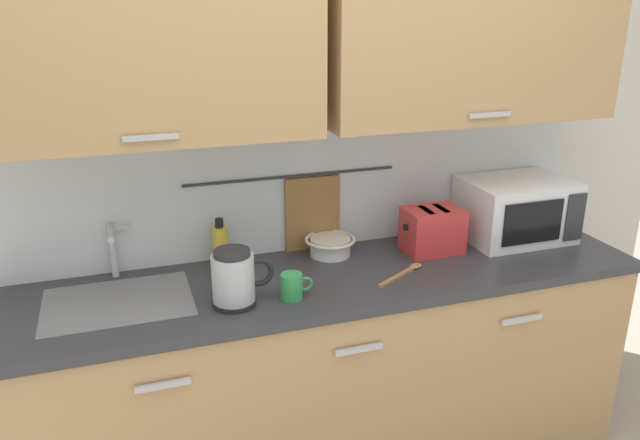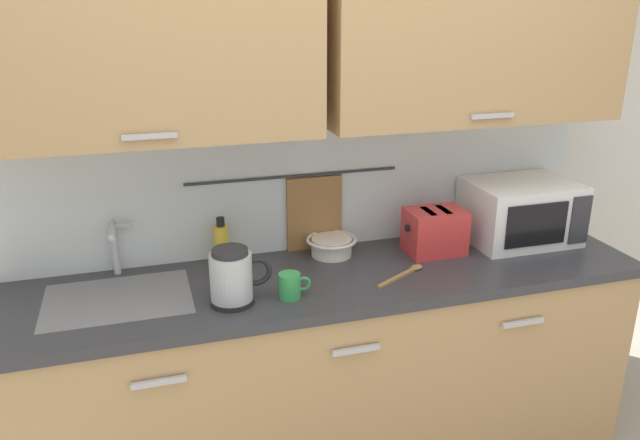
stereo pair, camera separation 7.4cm
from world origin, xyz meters
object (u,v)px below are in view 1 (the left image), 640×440
(electric_kettle, at_px, (234,278))
(wooden_spoon, at_px, (406,272))
(microwave, at_px, (516,209))
(mixing_bowl, at_px, (330,245))
(toaster, at_px, (432,230))
(mug_near_sink, at_px, (292,286))
(dish_soap_bottle, at_px, (220,244))

(electric_kettle, xyz_separation_m, wooden_spoon, (0.69, 0.04, -0.10))
(microwave, height_order, mixing_bowl, microwave)
(microwave, height_order, wooden_spoon, microwave)
(mixing_bowl, bearing_deg, microwave, -5.02)
(electric_kettle, xyz_separation_m, toaster, (0.89, 0.22, -0.01))
(electric_kettle, height_order, mug_near_sink, electric_kettle)
(mug_near_sink, relative_size, mixing_bowl, 0.56)
(mixing_bowl, height_order, toaster, toaster)
(dish_soap_bottle, distance_m, wooden_spoon, 0.75)
(microwave, bearing_deg, dish_soap_bottle, 174.42)
(electric_kettle, height_order, toaster, electric_kettle)
(electric_kettle, relative_size, toaster, 0.89)
(mug_near_sink, height_order, wooden_spoon, mug_near_sink)
(electric_kettle, distance_m, mug_near_sink, 0.21)
(electric_kettle, relative_size, mixing_bowl, 1.06)
(electric_kettle, bearing_deg, dish_soap_bottle, 87.72)
(mixing_bowl, xyz_separation_m, wooden_spoon, (0.22, -0.27, -0.04))
(mug_near_sink, bearing_deg, dish_soap_bottle, 116.14)
(electric_kettle, relative_size, wooden_spoon, 0.90)
(mug_near_sink, bearing_deg, microwave, 13.12)
(microwave, relative_size, mug_near_sink, 3.83)
(mug_near_sink, bearing_deg, wooden_spoon, 7.62)
(dish_soap_bottle, relative_size, mug_near_sink, 1.63)
(toaster, relative_size, wooden_spoon, 1.01)
(dish_soap_bottle, relative_size, mixing_bowl, 0.92)
(microwave, distance_m, dish_soap_bottle, 1.31)
(microwave, height_order, toaster, microwave)
(dish_soap_bottle, bearing_deg, wooden_spoon, -25.58)
(electric_kettle, relative_size, mug_near_sink, 1.89)
(mug_near_sink, bearing_deg, electric_kettle, 174.49)
(microwave, xyz_separation_m, electric_kettle, (-1.32, -0.24, -0.03))
(dish_soap_bottle, bearing_deg, mixing_bowl, -6.62)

